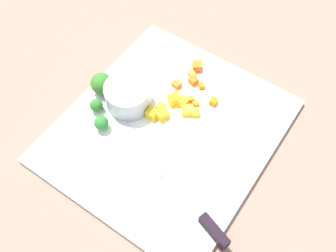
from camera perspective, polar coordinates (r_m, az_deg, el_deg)
ground_plane at (r=0.74m, az=0.00°, el=-0.90°), size 4.00×4.00×0.00m
cutting_board at (r=0.74m, az=0.00°, el=-0.66°), size 0.41×0.36×0.01m
prep_bowl at (r=0.75m, az=-5.75°, el=4.35°), size 0.09×0.09×0.05m
chef_knife at (r=0.67m, az=1.92°, el=-9.56°), size 0.13×0.34×0.02m
carrot_dice_0 at (r=0.77m, az=3.39°, el=3.81°), size 0.02×0.02×0.01m
carrot_dice_1 at (r=0.80m, az=3.46°, el=7.36°), size 0.02×0.02×0.01m
carrot_dice_2 at (r=0.77m, az=6.51°, el=3.51°), size 0.02×0.01×0.01m
carrot_dice_3 at (r=0.81m, az=4.20°, el=8.53°), size 0.03×0.03×0.02m
carrot_dice_4 at (r=0.76m, az=3.99°, el=3.19°), size 0.01×0.01×0.01m
carrot_dice_5 at (r=0.77m, az=1.16°, el=4.54°), size 0.02×0.02×0.01m
carrot_dice_6 at (r=0.79m, az=3.67°, el=6.49°), size 0.02×0.02×0.01m
carrot_dice_7 at (r=0.79m, az=1.24°, el=5.99°), size 0.02×0.02×0.01m
carrot_dice_8 at (r=0.79m, az=4.96°, el=5.70°), size 0.02×0.02×0.01m
pepper_dice_0 at (r=0.75m, az=-1.04°, el=2.72°), size 0.02×0.02×0.01m
pepper_dice_1 at (r=0.74m, az=-2.32°, el=1.76°), size 0.02×0.02×0.02m
pepper_dice_2 at (r=0.76m, az=2.17°, el=3.47°), size 0.02×0.02×0.02m
pepper_dice_3 at (r=0.75m, az=4.01°, el=1.98°), size 0.02×0.02×0.01m
pepper_dice_4 at (r=0.75m, az=2.82°, el=2.24°), size 0.03×0.03×0.02m
pepper_dice_5 at (r=0.76m, az=0.88°, el=3.81°), size 0.03×0.03×0.02m
pepper_dice_6 at (r=0.74m, az=-0.92°, el=1.77°), size 0.03×0.03×0.02m
broccoli_floret_0 at (r=0.76m, az=-10.24°, el=2.91°), size 0.02×0.02×0.03m
broccoli_floret_1 at (r=0.73m, az=-9.53°, el=0.40°), size 0.03×0.03×0.03m
broccoli_floret_2 at (r=0.77m, az=-9.61°, el=5.87°), size 0.04×0.04×0.04m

